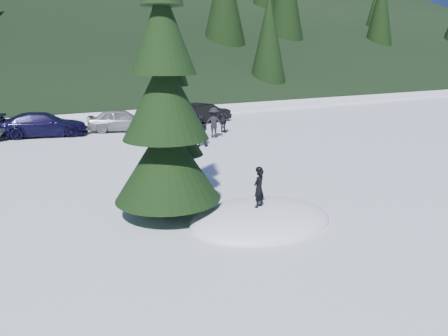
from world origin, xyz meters
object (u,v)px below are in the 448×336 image
car_4 (121,120)px  car_5 (204,113)px  child_skier (259,188)px  adult_2 (214,123)px  spruce_short (177,139)px  spruce_tall (165,108)px  adult_0 (201,131)px  adult_1 (224,120)px  car_3 (44,124)px

car_4 → car_5: (6.40, 0.58, -0.00)m
child_skier → car_4: 17.81m
adult_2 → spruce_short: bearing=91.4°
car_4 → car_5: size_ratio=0.97×
spruce_tall → adult_0: spruce_tall is taller
spruce_short → child_skier: (1.07, -3.26, -1.05)m
adult_0 → car_5: bearing=-82.1°
car_4 → adult_1: bearing=-102.9°
adult_1 → car_4: size_ratio=0.37×
child_skier → car_3: bearing=-103.1°
spruce_tall → child_skier: bearing=-41.9°
adult_1 → adult_2: 1.90m
adult_1 → car_4: bearing=35.1°
car_4 → adult_0: bearing=-140.0°
adult_0 → adult_2: (1.84, 1.78, 0.07)m
car_3 → car_5: 11.04m
child_skier → adult_0: bearing=-131.8°
car_3 → adult_1: bearing=-99.8°
child_skier → car_3: 18.64m
spruce_short → car_4: (2.74, 14.48, -1.37)m
adult_2 → adult_0: bearing=81.3°
adult_0 → adult_1: (3.27, 3.02, -0.05)m
adult_2 → car_5: bearing=-75.4°
car_4 → car_5: car_4 is taller
spruce_short → child_skier: spruce_short is taller
spruce_tall → adult_0: 11.03m
car_4 → car_3: bearing=104.4°
spruce_short → car_3: 15.32m
car_3 → spruce_tall: bearing=-162.4°
adult_1 → car_4: (-5.45, 3.88, -0.06)m
spruce_short → adult_1: spruce_short is taller
spruce_tall → adult_2: (7.76, 10.75, -2.40)m
child_skier → adult_2: 13.83m
spruce_tall → adult_1: (9.19, 12.00, -2.53)m
spruce_tall → spruce_short: 2.11m
spruce_short → car_3: spruce_short is taller
spruce_short → adult_0: size_ratio=3.19×
adult_1 → car_5: 4.56m
adult_0 → car_3: bearing=-10.7°
car_3 → spruce_short: bearing=-158.4°
child_skier → adult_1: (7.12, 13.86, -0.26)m
car_3 → car_5: bearing=-75.9°
adult_1 → car_3: bearing=46.3°
adult_0 → car_4: (-2.18, 6.90, -0.11)m
spruce_short → adult_2: spruce_short is taller
adult_0 → car_3: adult_0 is taller
spruce_tall → child_skier: (2.07, -1.86, -2.26)m
child_skier → car_3: (-2.96, 18.40, -0.32)m
adult_1 → spruce_tall: bearing=123.1°
adult_2 → car_3: size_ratio=0.36×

